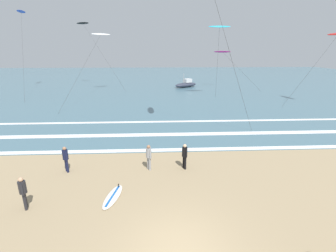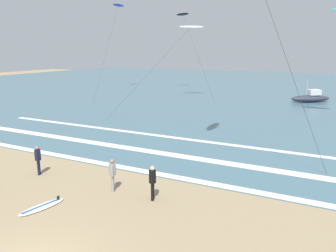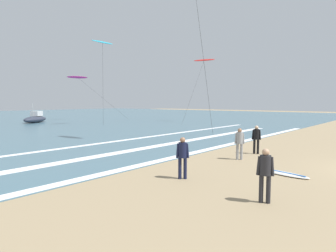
% 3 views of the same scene
% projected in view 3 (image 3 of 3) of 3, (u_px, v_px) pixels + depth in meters
% --- Properties ---
extents(wave_foam_shoreline, '(39.06, 0.56, 0.01)m').
position_uv_depth(wave_foam_shoreline, '(199.00, 151.00, 17.47)').
color(wave_foam_shoreline, white).
rests_on(wave_foam_shoreline, ocean_surface).
extents(wave_foam_mid_break, '(36.09, 0.79, 0.01)m').
position_uv_depth(wave_foam_mid_break, '(147.00, 148.00, 18.87)').
color(wave_foam_mid_break, white).
rests_on(wave_foam_mid_break, ocean_surface).
extents(wave_foam_outer_break, '(39.45, 0.53, 0.01)m').
position_uv_depth(wave_foam_outer_break, '(122.00, 140.00, 22.38)').
color(wave_foam_outer_break, white).
rests_on(wave_foam_outer_break, ocean_surface).
extents(surfer_foreground_main, '(0.32, 0.51, 1.60)m').
position_uv_depth(surfer_foreground_main, '(256.00, 137.00, 16.70)').
color(surfer_foreground_main, black).
rests_on(surfer_foreground_main, ground).
extents(surfer_right_near, '(0.32, 0.50, 1.60)m').
position_uv_depth(surfer_right_near, '(265.00, 170.00, 8.59)').
color(surfer_right_near, '#232328').
rests_on(surfer_right_near, ground).
extents(surfer_mid_group, '(0.39, 0.45, 1.60)m').
position_uv_depth(surfer_mid_group, '(183.00, 154.00, 11.27)').
color(surfer_mid_group, '#141938').
rests_on(surfer_mid_group, ground).
extents(surfer_left_near, '(0.34, 0.48, 1.60)m').
position_uv_depth(surfer_left_near, '(240.00, 141.00, 15.02)').
color(surfer_left_near, gray).
rests_on(surfer_left_near, ground).
extents(surfboard_near_water, '(1.02, 2.18, 0.25)m').
position_uv_depth(surfboard_near_water, '(284.00, 173.00, 12.01)').
color(surfboard_near_water, silver).
rests_on(surfboard_near_water, ground).
extents(kite_cyan_high_left, '(3.21, 0.80, 10.37)m').
position_uv_depth(kite_cyan_high_left, '(103.00, 43.00, 36.22)').
color(kite_cyan_high_left, '#23A8C6').
rests_on(kite_cyan_high_left, ground).
extents(kite_magenta_far_left, '(7.71, 5.98, 6.92)m').
position_uv_depth(kite_magenta_far_left, '(78.00, 77.00, 46.12)').
color(kite_magenta_far_left, '#CC2384').
rests_on(kite_magenta_far_left, ground).
extents(kite_red_far_right, '(6.85, 3.29, 9.07)m').
position_uv_depth(kite_red_far_right, '(204.00, 60.00, 42.39)').
color(kite_red_far_right, red).
rests_on(kite_red_far_right, ground).
extents(offshore_boat, '(5.24, 4.37, 2.70)m').
position_uv_depth(offshore_boat, '(35.00, 119.00, 41.56)').
color(offshore_boat, '#2D3342').
rests_on(offshore_boat, ground).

